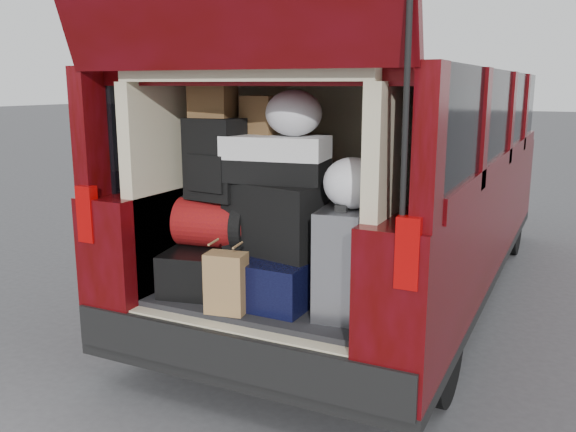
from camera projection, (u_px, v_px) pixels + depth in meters
name	position (u px, v px, depth m)	size (l,w,h in m)	color
ground	(263.00, 399.00, 3.34)	(80.00, 80.00, 0.00)	#3B3B3D
minivan	(374.00, 186.00, 4.78)	(1.90, 5.35, 2.77)	black
load_floor	(285.00, 334.00, 3.52)	(1.24, 1.05, 0.55)	black
black_hardshell	(212.00, 266.00, 3.48)	(0.43, 0.59, 0.24)	black
navy_hardshell	(278.00, 276.00, 3.29)	(0.46, 0.56, 0.25)	black
silver_roller	(343.00, 262.00, 3.03)	(0.23, 0.36, 0.54)	white
kraft_bag	(226.00, 283.00, 3.07)	(0.20, 0.13, 0.31)	olive
red_duffel	(215.00, 223.00, 3.42)	(0.42, 0.28, 0.28)	maroon
black_soft_case	(277.00, 218.00, 3.27)	(0.53, 0.32, 0.38)	black
backpack	(215.00, 159.00, 3.33)	(0.31, 0.19, 0.45)	black
twotone_duffel	(276.00, 159.00, 3.23)	(0.54, 0.28, 0.24)	white
grocery_sack_lower	(213.00, 99.00, 3.33)	(0.22, 0.18, 0.20)	brown
grocery_sack_upper	(263.00, 115.00, 3.32)	(0.20, 0.17, 0.20)	brown
plastic_bag_center	(294.00, 113.00, 3.14)	(0.30, 0.28, 0.24)	white
plastic_bag_right	(353.00, 183.00, 2.95)	(0.29, 0.27, 0.25)	white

